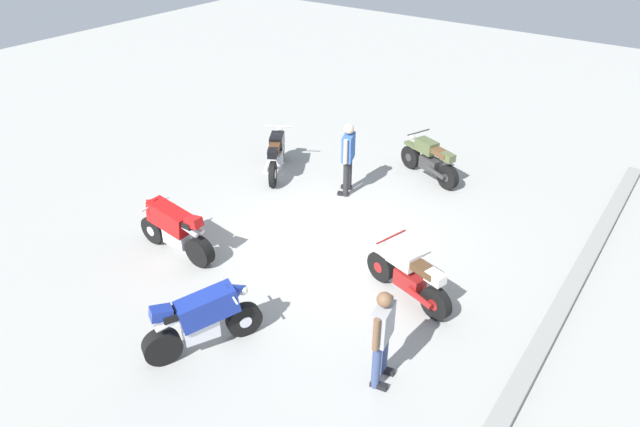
# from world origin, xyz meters

# --- Properties ---
(ground_plane) EXTENTS (40.00, 40.00, 0.00)m
(ground_plane) POSITION_xyz_m (0.00, 0.00, 0.00)
(ground_plane) COLOR #9E9E99
(curb_edge) EXTENTS (14.00, 0.30, 0.15)m
(curb_edge) POSITION_xyz_m (0.00, 4.60, 0.07)
(curb_edge) COLOR gray
(curb_edge) RESTS_ON ground
(motorcycle_cream_vintage) EXTENTS (0.89, 1.92, 1.07)m
(motorcycle_cream_vintage) POSITION_xyz_m (0.76, 2.23, 0.49)
(motorcycle_cream_vintage) COLOR black
(motorcycle_cream_vintage) RESTS_ON ground
(motorcycle_black_cruiser) EXTENTS (1.84, 1.20, 1.09)m
(motorcycle_black_cruiser) POSITION_xyz_m (-1.70, -2.82, 0.52)
(motorcycle_black_cruiser) COLOR black
(motorcycle_black_cruiser) RESTS_ON ground
(motorcycle_olive_vintage) EXTENTS (0.98, 1.87, 1.07)m
(motorcycle_olive_vintage) POSITION_xyz_m (-3.71, 0.43, 0.49)
(motorcycle_olive_vintage) COLOR black
(motorcycle_olive_vintage) RESTS_ON ground
(motorcycle_blue_sportbike) EXTENTS (1.83, 1.07, 1.14)m
(motorcycle_blue_sportbike) POSITION_xyz_m (3.75, 0.19, 0.59)
(motorcycle_blue_sportbike) COLOR black
(motorcycle_blue_sportbike) RESTS_ON ground
(motorcycle_red_sportbike) EXTENTS (0.70, 1.95, 1.14)m
(motorcycle_red_sportbike) POSITION_xyz_m (2.22, -2.20, 0.59)
(motorcycle_red_sportbike) COLOR black
(motorcycle_red_sportbike) RESTS_ON ground
(person_in_blue_shirt) EXTENTS (0.66, 0.44, 1.75)m
(person_in_blue_shirt) POSITION_xyz_m (-1.88, -0.80, 1.01)
(person_in_blue_shirt) COLOR #262628
(person_in_blue_shirt) RESTS_ON ground
(person_in_gray_shirt) EXTENTS (0.65, 0.38, 1.66)m
(person_in_gray_shirt) POSITION_xyz_m (2.71, 2.81, 0.94)
(person_in_gray_shirt) COLOR #384772
(person_in_gray_shirt) RESTS_ON ground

